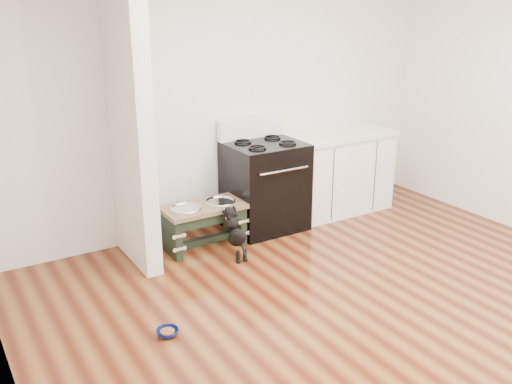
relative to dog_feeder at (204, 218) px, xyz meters
name	(u,v)px	position (x,y,z in m)	size (l,w,h in m)	color
ground	(391,329)	(0.52, -2.04, -0.31)	(5.00, 5.00, 0.00)	#44190C
room_shell	(410,113)	(0.52, -2.04, 1.31)	(5.00, 5.00, 5.00)	silver
partition_wall	(129,117)	(-0.65, 0.06, 1.04)	(0.15, 0.80, 2.70)	silver
oven_range	(265,184)	(0.77, 0.12, 0.17)	(0.76, 0.69, 1.14)	black
cabinet_run	(337,172)	(1.75, 0.14, 0.14)	(1.24, 0.64, 0.91)	white
dog_feeder	(204,218)	(0.00, 0.00, 0.00)	(0.79, 0.42, 0.45)	black
puppy	(235,231)	(0.14, -0.36, -0.04)	(0.14, 0.41, 0.48)	black
floor_bowl	(167,332)	(-0.93, -1.25, -0.28)	(0.19, 0.19, 0.05)	#0B1552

